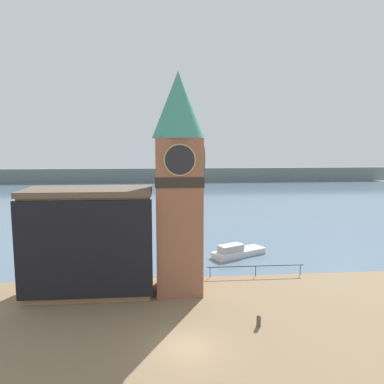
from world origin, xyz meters
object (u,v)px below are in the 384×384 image
object	(u,v)px
pier_building	(90,241)
boat_near	(237,251)
clock_tower	(179,178)
mooring_bollard_near	(259,320)

from	to	relation	value
pier_building	boat_near	size ratio (longest dim) A/B	1.59
clock_tower	mooring_bollard_near	distance (m)	13.88
pier_building	mooring_bollard_near	distance (m)	16.31
clock_tower	boat_near	xyz separation A→B (m)	(7.60, 10.21, -10.07)
clock_tower	pier_building	distance (m)	9.95
mooring_bollard_near	boat_near	bearing A→B (deg)	83.58
clock_tower	boat_near	size ratio (longest dim) A/B	2.79
boat_near	mooring_bollard_near	size ratio (longest dim) A/B	8.28
clock_tower	pier_building	world-z (taller)	clock_tower
pier_building	boat_near	world-z (taller)	pier_building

